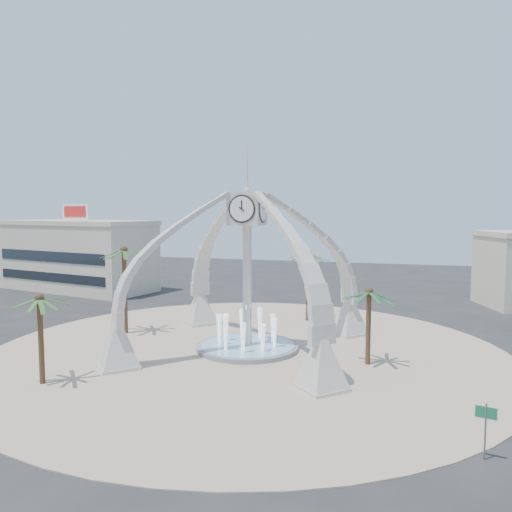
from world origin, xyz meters
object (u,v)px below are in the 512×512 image
(palm_east, at_px, (369,292))
(palm_south, at_px, (39,299))
(street_sign, at_px, (486,419))
(palm_west, at_px, (124,251))
(fountain, at_px, (247,346))
(clock_tower, at_px, (247,268))
(palm_north, at_px, (308,255))

(palm_east, height_order, palm_south, palm_south)
(street_sign, bearing_deg, palm_west, 163.33)
(fountain, xyz_separation_m, palm_east, (9.34, -1.08, 4.92))
(clock_tower, distance_m, palm_west, 12.22)
(palm_north, distance_m, palm_south, 26.06)
(palm_east, bearing_deg, palm_west, 172.10)
(palm_east, bearing_deg, fountain, 173.38)
(fountain, bearing_deg, palm_east, -6.62)
(street_sign, bearing_deg, fountain, 151.36)
(fountain, relative_size, palm_north, 1.07)
(clock_tower, height_order, street_sign, clock_tower)
(clock_tower, xyz_separation_m, palm_south, (-9.95, -11.17, -1.07))
(palm_east, relative_size, street_sign, 2.34)
(palm_north, xyz_separation_m, palm_south, (-12.43, -22.87, -1.19))
(fountain, relative_size, street_sign, 3.14)
(fountain, relative_size, palm_south, 1.29)
(palm_east, bearing_deg, street_sign, -64.01)
(palm_north, height_order, street_sign, palm_north)
(palm_west, bearing_deg, clock_tower, -8.88)
(clock_tower, distance_m, palm_east, 9.49)
(clock_tower, xyz_separation_m, street_sign, (15.34, -13.40, -4.67))
(clock_tower, relative_size, street_sign, 7.03)
(fountain, height_order, palm_south, palm_south)
(palm_east, relative_size, palm_west, 0.72)
(palm_west, xyz_separation_m, palm_north, (14.53, 9.82, -0.73))
(clock_tower, distance_m, fountain, 6.20)
(palm_east, xyz_separation_m, street_sign, (6.00, -12.31, -3.38))
(clock_tower, height_order, palm_south, clock_tower)
(fountain, distance_m, palm_north, 13.53)
(palm_north, bearing_deg, palm_south, -118.52)
(palm_south, bearing_deg, street_sign, -5.03)
(fountain, height_order, street_sign, fountain)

